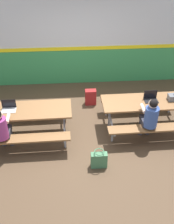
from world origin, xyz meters
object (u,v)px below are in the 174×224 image
at_px(laptop_dark, 151,98).
at_px(backpack_dark, 91,97).
at_px(laptop_silver, 9,108).
at_px(picnic_table_right, 145,107).
at_px(tote_bag_bright, 99,160).
at_px(picnic_table_left, 27,116).
at_px(student_further, 150,116).
at_px(student_nearer, 1,127).

xyz_separation_m(laptop_dark, backpack_dark, (-1.35, 1.04, -0.57)).
bearing_deg(laptop_silver, picnic_table_right, 2.24).
bearing_deg(tote_bag_bright, picnic_table_left, 143.97).
bearing_deg(tote_bag_bright, picnic_table_right, 46.29).
bearing_deg(student_further, picnic_table_left, 171.74).
distance_m(picnic_table_left, laptop_dark, 2.94).
distance_m(picnic_table_right, laptop_dark, 0.25).
bearing_deg(laptop_dark, backpack_dark, 142.38).
bearing_deg(laptop_silver, picnic_table_left, -4.82).
bearing_deg(picnic_table_right, laptop_dark, 17.42).
xyz_separation_m(picnic_table_left, student_further, (2.77, -0.40, 0.13)).
distance_m(picnic_table_left, picnic_table_right, 2.81).
bearing_deg(picnic_table_left, student_further, -8.26).
height_order(student_nearer, tote_bag_bright, student_nearer).
xyz_separation_m(picnic_table_right, backpack_dark, (-1.22, 1.08, -0.36)).
height_order(student_nearer, student_further, same).
bearing_deg(picnic_table_right, picnic_table_left, -176.83).
bearing_deg(laptop_silver, student_further, -7.85).
distance_m(student_further, tote_bag_bright, 1.50).
bearing_deg(student_nearer, picnic_table_right, 12.46).
xyz_separation_m(laptop_dark, tote_bag_bright, (-1.36, -1.33, -0.59)).
bearing_deg(backpack_dark, picnic_table_left, -142.11).
xyz_separation_m(picnic_table_left, picnic_table_right, (2.80, 0.16, 0.00)).
bearing_deg(picnic_table_right, backpack_dark, 138.58).
bearing_deg(student_nearer, tote_bag_bright, -15.93).
bearing_deg(picnic_table_right, tote_bag_bright, -133.71).
bearing_deg(student_further, tote_bag_bright, -148.42).
bearing_deg(backpack_dark, student_nearer, -138.56).
bearing_deg(student_nearer, picnic_table_left, 51.38).
distance_m(picnic_table_left, student_further, 2.80).
bearing_deg(laptop_dark, tote_bag_bright, -135.62).
xyz_separation_m(picnic_table_left, backpack_dark, (1.58, 1.23, -0.36)).
relative_size(picnic_table_left, student_further, 1.72).
bearing_deg(student_nearer, laptop_silver, 82.66).
bearing_deg(tote_bag_bright, laptop_silver, 148.89).
bearing_deg(student_further, picnic_table_right, 86.14).
distance_m(student_further, backpack_dark, 2.08).
height_order(laptop_dark, tote_bag_bright, laptop_dark).
bearing_deg(picnic_table_left, tote_bag_bright, -36.03).
distance_m(laptop_silver, laptop_dark, 3.31).
height_order(picnic_table_left, picnic_table_right, same).
height_order(student_nearer, laptop_silver, student_nearer).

